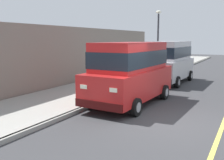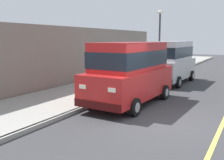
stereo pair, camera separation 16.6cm
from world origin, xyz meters
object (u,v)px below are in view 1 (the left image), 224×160
object	(u,v)px
car_silver_van	(169,60)
fire_hydrant	(81,94)
car_red_van	(131,70)
dog_grey	(89,84)
street_lamp	(158,35)

from	to	relation	value
car_silver_van	fire_hydrant	bearing A→B (deg)	-101.19
car_red_van	fire_hydrant	world-z (taller)	car_red_van
dog_grey	street_lamp	world-z (taller)	street_lamp
car_silver_van	dog_grey	world-z (taller)	car_silver_van
car_silver_van	street_lamp	xyz separation A→B (m)	(-1.34, 1.73, 1.51)
car_silver_van	dog_grey	distance (m)	5.63
car_red_van	fire_hydrant	size ratio (longest dim) A/B	6.84
car_red_van	fire_hydrant	distance (m)	2.23
car_red_van	street_lamp	distance (m)	7.98
car_red_van	dog_grey	size ratio (longest dim) A/B	7.13
street_lamp	car_red_van	bearing A→B (deg)	-79.18
car_silver_van	fire_hydrant	size ratio (longest dim) A/B	6.81
dog_grey	car_silver_van	bearing A→B (deg)	61.36
car_red_van	car_silver_van	xyz separation A→B (m)	(-0.14, 5.96, 0.00)
car_red_van	car_silver_van	bearing A→B (deg)	91.30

